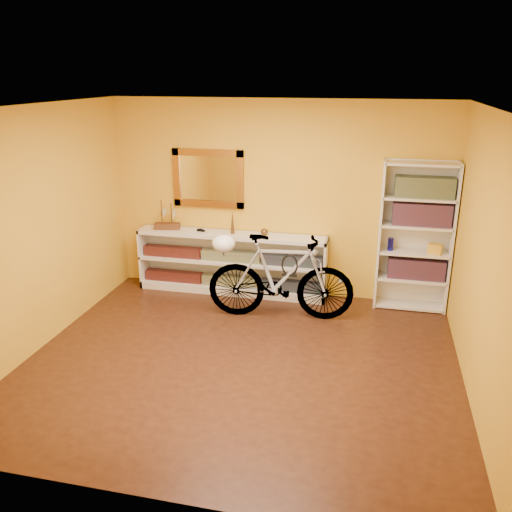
% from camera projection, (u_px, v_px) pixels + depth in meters
% --- Properties ---
extents(floor, '(4.50, 4.00, 0.01)m').
position_uv_depth(floor, '(241.00, 362.00, 5.64)').
color(floor, black).
rests_on(floor, ground).
extents(ceiling, '(4.50, 4.00, 0.01)m').
position_uv_depth(ceiling, '(239.00, 107.00, 4.79)').
color(ceiling, silver).
rests_on(ceiling, ground).
extents(back_wall, '(4.50, 0.01, 2.60)m').
position_uv_depth(back_wall, '(278.00, 200.00, 7.06)').
color(back_wall, gold).
rests_on(back_wall, ground).
extents(left_wall, '(0.01, 4.00, 2.60)m').
position_uv_depth(left_wall, '(36.00, 231.00, 5.69)').
color(left_wall, gold).
rests_on(left_wall, ground).
extents(right_wall, '(0.01, 4.00, 2.60)m').
position_uv_depth(right_wall, '(485.00, 262.00, 4.74)').
color(right_wall, gold).
rests_on(right_wall, ground).
extents(gilt_mirror, '(0.98, 0.06, 0.78)m').
position_uv_depth(gilt_mirror, '(208.00, 179.00, 7.14)').
color(gilt_mirror, '#8E5919').
rests_on(gilt_mirror, back_wall).
extents(wall_socket, '(0.09, 0.02, 0.09)m').
position_uv_depth(wall_socket, '(342.00, 279.00, 7.20)').
color(wall_socket, silver).
rests_on(wall_socket, back_wall).
extents(console_unit, '(2.60, 0.35, 0.85)m').
position_uv_depth(console_unit, '(231.00, 263.00, 7.30)').
color(console_unit, silver).
rests_on(console_unit, floor).
extents(cd_row_lower, '(2.50, 0.13, 0.14)m').
position_uv_depth(cd_row_lower, '(231.00, 281.00, 7.36)').
color(cd_row_lower, black).
rests_on(cd_row_lower, console_unit).
extents(cd_row_upper, '(2.50, 0.13, 0.14)m').
position_uv_depth(cd_row_upper, '(231.00, 256.00, 7.25)').
color(cd_row_upper, navy).
rests_on(cd_row_upper, console_unit).
extents(model_ship, '(0.37, 0.20, 0.41)m').
position_uv_depth(model_ship, '(167.00, 215.00, 7.29)').
color(model_ship, '#442613').
rests_on(model_ship, console_unit).
extents(toy_car, '(0.00, 0.00, 0.00)m').
position_uv_depth(toy_car, '(201.00, 231.00, 7.25)').
color(toy_car, black).
rests_on(toy_car, console_unit).
extents(bronze_ornament, '(0.06, 0.06, 0.33)m').
position_uv_depth(bronze_ornament, '(232.00, 222.00, 7.10)').
color(bronze_ornament, brown).
rests_on(bronze_ornament, console_unit).
extents(decorative_orb, '(0.10, 0.10, 0.10)m').
position_uv_depth(decorative_orb, '(264.00, 232.00, 7.05)').
color(decorative_orb, brown).
rests_on(decorative_orb, console_unit).
extents(bookcase, '(0.90, 0.30, 1.90)m').
position_uv_depth(bookcase, '(415.00, 237.00, 6.65)').
color(bookcase, silver).
rests_on(bookcase, floor).
extents(book_row_a, '(0.70, 0.22, 0.26)m').
position_uv_depth(book_row_a, '(416.00, 268.00, 6.77)').
color(book_row_a, maroon).
rests_on(book_row_a, bookcase).
extents(book_row_b, '(0.70, 0.22, 0.28)m').
position_uv_depth(book_row_b, '(422.00, 214.00, 6.54)').
color(book_row_b, maroon).
rests_on(book_row_b, bookcase).
extents(book_row_c, '(0.70, 0.22, 0.25)m').
position_uv_depth(book_row_c, '(425.00, 187.00, 6.43)').
color(book_row_c, navy).
rests_on(book_row_c, bookcase).
extents(travel_mug, '(0.07, 0.07, 0.16)m').
position_uv_depth(travel_mug, '(391.00, 244.00, 6.73)').
color(travel_mug, '#151593').
rests_on(travel_mug, bookcase).
extents(red_tin, '(0.17, 0.17, 0.20)m').
position_uv_depth(red_tin, '(403.00, 188.00, 6.52)').
color(red_tin, maroon).
rests_on(red_tin, bookcase).
extents(yellow_bag, '(0.19, 0.16, 0.13)m').
position_uv_depth(yellow_bag, '(435.00, 249.00, 6.60)').
color(yellow_bag, gold).
rests_on(yellow_bag, bookcase).
extents(bicycle, '(0.67, 1.87, 1.07)m').
position_uv_depth(bicycle, '(281.00, 277.00, 6.49)').
color(bicycle, silver).
rests_on(bicycle, floor).
extents(helmet, '(0.28, 0.27, 0.21)m').
position_uv_depth(helmet, '(224.00, 243.00, 6.43)').
color(helmet, white).
rests_on(helmet, bicycle).
extents(u_lock, '(0.20, 0.02, 0.20)m').
position_uv_depth(u_lock, '(290.00, 265.00, 6.43)').
color(u_lock, black).
rests_on(u_lock, bicycle).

